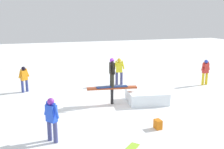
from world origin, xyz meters
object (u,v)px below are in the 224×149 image
(rail_feature, at_px, (112,90))
(bystander_orange, at_px, (24,78))
(bystander_blue, at_px, (52,117))
(main_rider_on_rail, at_px, (112,73))
(backpack_on_snow, at_px, (158,124))
(bystander_yellow, at_px, (119,70))
(bystander_red, at_px, (205,71))

(rail_feature, distance_m, bystander_orange, 5.09)
(bystander_blue, xyz_separation_m, bystander_orange, (0.96, -6.10, -0.05))
(main_rider_on_rail, bearing_deg, bystander_orange, -34.18)
(rail_feature, bearing_deg, backpack_on_snow, 113.47)
(backpack_on_snow, bearing_deg, bystander_orange, -145.48)
(bystander_blue, bearing_deg, bystander_yellow, -74.48)
(bystander_red, xyz_separation_m, bystander_yellow, (4.86, -1.61, 0.04))
(bystander_orange, bearing_deg, bystander_blue, 67.93)
(backpack_on_snow, bearing_deg, bystander_red, 127.34)
(rail_feature, distance_m, backpack_on_snow, 3.19)
(bystander_red, relative_size, bystander_yellow, 0.95)
(bystander_blue, relative_size, bystander_yellow, 0.93)
(bystander_blue, distance_m, bystander_orange, 6.18)
(bystander_blue, bearing_deg, rail_feature, -84.02)
(bystander_yellow, bearing_deg, main_rider_on_rail, 80.87)
(rail_feature, relative_size, main_rider_on_rail, 1.59)
(main_rider_on_rail, xyz_separation_m, backpack_on_snow, (-0.77, 3.05, -1.31))
(main_rider_on_rail, relative_size, bystander_blue, 0.99)
(bystander_blue, distance_m, bystander_yellow, 7.40)
(rail_feature, height_order, bystander_orange, bystander_orange)
(main_rider_on_rail, xyz_separation_m, bystander_blue, (2.95, 2.85, -0.64))
(bystander_orange, bearing_deg, rail_feature, 109.28)
(bystander_yellow, relative_size, backpack_on_snow, 4.72)
(rail_feature, bearing_deg, bystander_blue, 53.33)
(bystander_blue, height_order, bystander_orange, bystander_blue)
(bystander_yellow, bearing_deg, bystander_orange, 14.23)
(rail_feature, bearing_deg, bystander_yellow, -105.65)
(bystander_yellow, height_order, backpack_on_snow, bystander_yellow)
(rail_feature, height_order, bystander_red, bystander_red)
(bystander_orange, xyz_separation_m, backpack_on_snow, (-4.68, 6.31, -0.62))
(bystander_red, height_order, bystander_orange, bystander_red)
(rail_feature, distance_m, main_rider_on_rail, 0.79)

